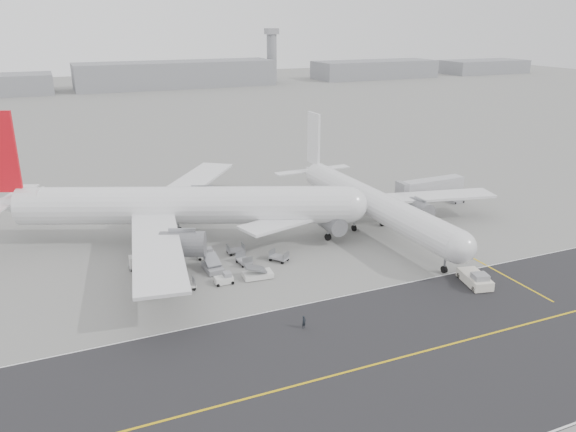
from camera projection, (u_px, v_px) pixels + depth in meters
name	position (u px, v px, depth m)	size (l,w,h in m)	color
ground	(307.00, 295.00, 78.04)	(700.00, 700.00, 0.00)	gray
taxiway	(413.00, 354.00, 64.31)	(220.00, 59.00, 0.03)	#2A2A2D
horizon_buildings	(159.00, 88.00, 314.63)	(520.00, 28.00, 28.00)	gray
control_tower	(272.00, 54.00, 339.60)	(7.00, 7.00, 31.25)	gray
airliner_a	(175.00, 206.00, 94.93)	(62.26, 60.97, 22.61)	white
airliner_b	(370.00, 202.00, 101.10)	(51.68, 52.31, 18.03)	white
pushback_tug	(475.00, 279.00, 80.86)	(4.13, 7.96, 2.24)	silver
jet_bridge	(431.00, 187.00, 113.72)	(15.88, 3.39, 5.99)	gray
gse_cluster	(196.00, 273.00, 84.92)	(23.91, 18.03, 2.18)	gray
stray_dolly	(279.00, 261.00, 89.17)	(1.78, 2.89, 1.78)	silver
ground_crew_a	(304.00, 322.00, 69.51)	(0.61, 0.40, 1.67)	black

